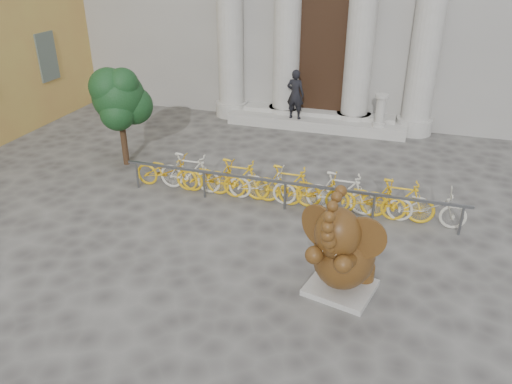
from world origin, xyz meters
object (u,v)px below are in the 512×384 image
(elephant_statue, at_px, (343,253))
(bike_rack, at_px, (288,186))
(pedestrian, at_px, (295,94))
(tree, at_px, (119,98))

(elephant_statue, distance_m, bike_rack, 3.46)
(bike_rack, height_order, pedestrian, pedestrian)
(bike_rack, xyz_separation_m, pedestrian, (-1.12, 5.40, 0.68))
(bike_rack, distance_m, tree, 5.26)
(tree, distance_m, pedestrian, 5.89)
(pedestrian, bearing_deg, bike_rack, 109.38)
(elephant_statue, relative_size, pedestrian, 1.39)
(tree, relative_size, pedestrian, 1.69)
(bike_rack, bearing_deg, elephant_statue, -59.78)
(bike_rack, bearing_deg, tree, 168.61)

